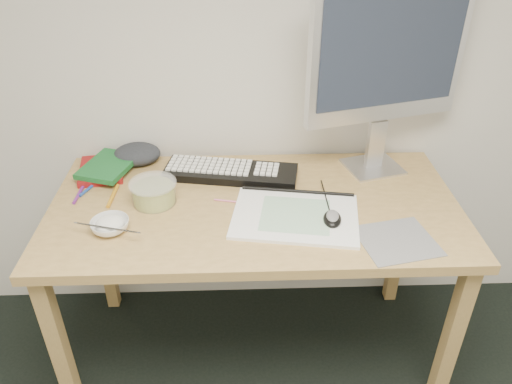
{
  "coord_description": "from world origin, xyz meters",
  "views": [
    {
      "loc": [
        -0.16,
        0.01,
        1.7
      ],
      "look_at": [
        -0.12,
        1.38,
        0.83
      ],
      "focal_mm": 35.0,
      "sensor_mm": 36.0,
      "label": 1
    }
  ],
  "objects_px": {
    "monitor": "(388,60)",
    "rice_bowl": "(110,226)",
    "sketchpad": "(295,216)",
    "desk": "(255,223)",
    "keyboard": "(231,172)"
  },
  "relations": [
    {
      "from": "monitor",
      "to": "rice_bowl",
      "type": "bearing_deg",
      "value": -173.78
    },
    {
      "from": "sketchpad",
      "to": "monitor",
      "type": "xyz_separation_m",
      "value": [
        0.33,
        0.32,
        0.42
      ]
    },
    {
      "from": "monitor",
      "to": "rice_bowl",
      "type": "xyz_separation_m",
      "value": [
        -0.92,
        -0.37,
        -0.4
      ]
    },
    {
      "from": "rice_bowl",
      "to": "monitor",
      "type": "bearing_deg",
      "value": 21.91
    },
    {
      "from": "desk",
      "to": "monitor",
      "type": "height_order",
      "value": "monitor"
    },
    {
      "from": "desk",
      "to": "keyboard",
      "type": "relative_size",
      "value": 2.85
    },
    {
      "from": "desk",
      "to": "monitor",
      "type": "distance_m",
      "value": 0.72
    },
    {
      "from": "sketchpad",
      "to": "rice_bowl",
      "type": "bearing_deg",
      "value": -165.95
    },
    {
      "from": "monitor",
      "to": "rice_bowl",
      "type": "distance_m",
      "value": 1.07
    },
    {
      "from": "desk",
      "to": "rice_bowl",
      "type": "bearing_deg",
      "value": -163.14
    },
    {
      "from": "desk",
      "to": "rice_bowl",
      "type": "xyz_separation_m",
      "value": [
        -0.46,
        -0.14,
        0.1
      ]
    },
    {
      "from": "desk",
      "to": "sketchpad",
      "type": "distance_m",
      "value": 0.18
    },
    {
      "from": "desk",
      "to": "sketchpad",
      "type": "relative_size",
      "value": 3.44
    },
    {
      "from": "keyboard",
      "to": "rice_bowl",
      "type": "height_order",
      "value": "rice_bowl"
    },
    {
      "from": "sketchpad",
      "to": "monitor",
      "type": "height_order",
      "value": "monitor"
    }
  ]
}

